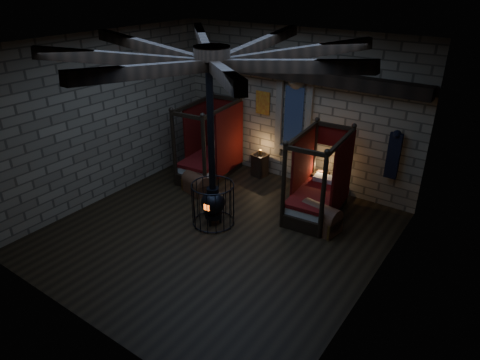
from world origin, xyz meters
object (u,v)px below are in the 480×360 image
Objects in this scene: trunk_left at (196,184)px; trunk_right at (320,218)px; bed_left at (211,158)px; stove at (213,200)px; bed_right at (317,195)px.

trunk_left is 0.87× the size of trunk_right.
bed_left is 2.54× the size of trunk_left.
bed_left reaches higher than trunk_right.
bed_left is at bearing 124.39° from stove.
bed_left is 1.04× the size of bed_right.
stove is at bearing -22.18° from trunk_left.
bed_right is at bearing 40.71° from stove.
bed_right is at bearing 130.21° from trunk_right.
bed_left is 0.53× the size of stove.
trunk_right is 2.52m from stove.
bed_left is 3.54m from bed_right.
trunk_left is (-3.15, -0.87, -0.26)m from bed_right.
stove is (-1.79, -1.86, 0.11)m from bed_right.
bed_right is 2.13× the size of trunk_right.
trunk_right is at bearing 17.29° from trunk_left.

